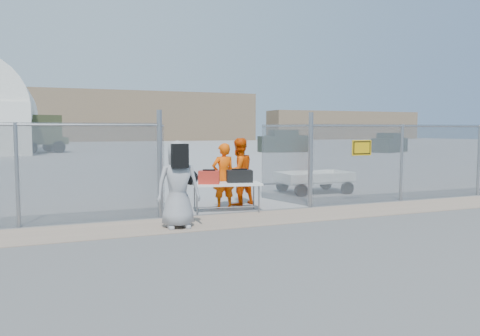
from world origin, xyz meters
name	(u,v)px	position (x,y,z in m)	size (l,w,h in m)	color
ground	(275,227)	(0.00, 0.00, 0.00)	(160.00, 160.00, 0.00)	#525252
tarmac_inside	(98,149)	(0.00, 42.00, 0.01)	(160.00, 80.00, 0.01)	gray
dirt_strip	(256,219)	(0.00, 1.00, 0.01)	(44.00, 1.60, 0.01)	gray
distant_hills	(108,116)	(5.00, 78.00, 4.50)	(140.00, 6.00, 9.00)	#7F684F
chain_link_fence	(240,168)	(0.00, 2.00, 1.10)	(40.00, 0.20, 2.20)	gray
folding_table	(226,198)	(-0.33, 2.10, 0.36)	(1.71, 0.71, 0.73)	white
orange_bag	(209,177)	(-0.77, 2.11, 0.89)	(0.51, 0.34, 0.32)	red
black_duffel	(239,176)	(0.04, 2.14, 0.88)	(0.63, 0.37, 0.31)	black
security_worker_left	(223,176)	(-0.22, 2.62, 0.85)	(0.62, 0.41, 1.70)	#F75304
security_worker_right	(239,172)	(0.36, 3.00, 0.91)	(0.89, 0.69, 1.82)	#F75304
visitor	(178,185)	(-1.90, 0.70, 0.91)	(0.89, 0.58, 1.83)	#97989D
utility_trailer	(314,182)	(3.52, 4.34, 0.37)	(3.01, 1.55, 0.73)	white
military_truck	(23,134)	(-6.70, 35.95, 1.67)	(6.99, 2.58, 3.33)	#373E23
parked_vehicle_near	(283,141)	(15.30, 29.56, 0.99)	(4.38, 1.98, 1.98)	#2C332A
parked_vehicle_mid	(286,140)	(19.11, 36.28, 0.99)	(4.40, 1.99, 1.99)	#2C332A
parked_vehicle_far	(390,143)	(24.11, 25.66, 0.87)	(3.83, 1.73, 1.73)	#2C332A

